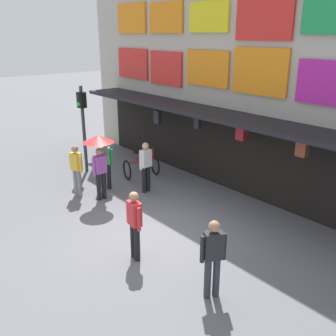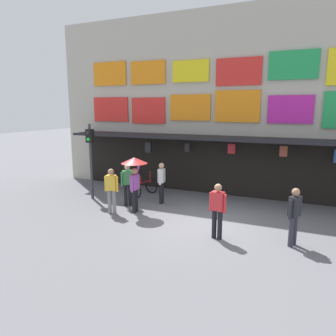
{
  "view_description": "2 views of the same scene",
  "coord_description": "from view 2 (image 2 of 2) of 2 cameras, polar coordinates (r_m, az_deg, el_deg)",
  "views": [
    {
      "loc": [
        6.93,
        -5.3,
        4.99
      ],
      "look_at": [
        -0.65,
        1.06,
        1.46
      ],
      "focal_mm": 40.9,
      "sensor_mm": 36.0,
      "label": 1
    },
    {
      "loc": [
        2.77,
        -9.65,
        3.84
      ],
      "look_at": [
        -1.77,
        0.72,
        1.69
      ],
      "focal_mm": 33.77,
      "sensor_mm": 36.0,
      "label": 2
    }
  ],
  "objects": [
    {
      "name": "pedestrian_in_green",
      "position": [
        9.54,
        21.82,
        -7.66
      ],
      "size": [
        0.36,
        0.48,
        1.68
      ],
      "color": "#2D2D38",
      "rests_on": "ground"
    },
    {
      "name": "pedestrian_in_blue",
      "position": [
        12.54,
        -7.3,
        -2.65
      ],
      "size": [
        0.41,
        0.41,
        1.68
      ],
      "color": "black",
      "rests_on": "ground"
    },
    {
      "name": "pedestrian_in_yellow",
      "position": [
        11.75,
        -10.18,
        -3.64
      ],
      "size": [
        0.52,
        0.29,
        1.68
      ],
      "color": "gray",
      "rests_on": "ground"
    },
    {
      "name": "pedestrian_in_black",
      "position": [
        12.79,
        -1.19,
        -2.3
      ],
      "size": [
        0.27,
        0.53,
        1.68
      ],
      "color": "black",
      "rests_on": "ground"
    },
    {
      "name": "bicycle_parked",
      "position": [
        14.03,
        -4.44,
        -3.47
      ],
      "size": [
        0.96,
        1.29,
        1.05
      ],
      "color": "black",
      "rests_on": "ground"
    },
    {
      "name": "pedestrian_in_red",
      "position": [
        9.46,
        8.93,
        -7.15
      ],
      "size": [
        0.53,
        0.27,
        1.68
      ],
      "color": "black",
      "rests_on": "ground"
    },
    {
      "name": "shopfront",
      "position": [
        14.48,
        12.88,
        10.99
      ],
      "size": [
        18.0,
        2.6,
        8.0
      ],
      "color": "#B2AD9E",
      "rests_on": "ground"
    },
    {
      "name": "ground_plane",
      "position": [
        10.75,
        7.24,
        -10.24
      ],
      "size": [
        80.0,
        80.0,
        0.0
      ],
      "primitive_type": "plane",
      "color": "slate"
    },
    {
      "name": "pedestrian_with_umbrella",
      "position": [
        11.59,
        -6.08,
        -0.22
      ],
      "size": [
        0.96,
        0.96,
        2.08
      ],
      "color": "black",
      "rests_on": "ground"
    },
    {
      "name": "traffic_light_near",
      "position": [
        13.67,
        -13.85,
        3.32
      ],
      "size": [
        0.31,
        0.34,
        3.2
      ],
      "color": "#38383D",
      "rests_on": "ground"
    }
  ]
}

